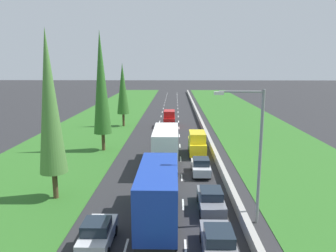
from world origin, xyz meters
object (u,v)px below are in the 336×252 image
at_px(red_van_centre_lane, 169,119).
at_px(poplar_tree_third, 101,83).
at_px(yellow_van_right_lane, 197,144).
at_px(poplar_tree_second, 49,103).
at_px(street_light_mast, 255,148).
at_px(green_sedan_centre_lane_fourth, 168,140).
at_px(poplar_tree_fourth, 123,89).
at_px(white_box_truck_centre_lane, 166,146).
at_px(silver_hatchback_left_lane, 98,233).
at_px(grey_sedan_right_lane_third, 211,199).
at_px(silver_hatchback_right_lane, 201,166).
at_px(blue_box_truck_centre_lane, 159,193).
at_px(grey_sedan_right_lane, 218,243).
at_px(grey_sedan_centre_lane, 166,131).

height_order(red_van_centre_lane, poplar_tree_third, poplar_tree_third).
xyz_separation_m(yellow_van_right_lane, poplar_tree_second, (-12.06, -12.68, 6.27)).
bearing_deg(yellow_van_right_lane, street_light_mast, -80.92).
xyz_separation_m(green_sedan_centre_lane_fourth, poplar_tree_fourth, (-7.94, 13.37, 5.60)).
height_order(white_box_truck_centre_lane, silver_hatchback_left_lane, white_box_truck_centre_lane).
distance_m(grey_sedan_right_lane_third, silver_hatchback_right_lane, 7.65).
bearing_deg(silver_hatchback_left_lane, red_van_centre_lane, 84.57).
bearing_deg(silver_hatchback_right_lane, poplar_tree_fourth, 114.84).
xyz_separation_m(blue_box_truck_centre_lane, poplar_tree_second, (-8.44, 3.97, 5.49)).
xyz_separation_m(yellow_van_right_lane, poplar_tree_third, (-11.42, 1.86, 6.89)).
xyz_separation_m(silver_hatchback_right_lane, poplar_tree_second, (-11.98, -5.83, 6.84)).
bearing_deg(red_van_centre_lane, silver_hatchback_right_lane, -81.86).
bearing_deg(poplar_tree_fourth, red_van_centre_lane, -1.84).
relative_size(blue_box_truck_centre_lane, poplar_tree_fourth, 0.88).
distance_m(poplar_tree_fourth, street_light_mast, 36.85).
bearing_deg(silver_hatchback_right_lane, silver_hatchback_left_lane, -118.87).
xyz_separation_m(grey_sedan_right_lane, green_sedan_centre_lane_fourth, (-3.34, 24.64, 0.00)).
relative_size(grey_sedan_right_lane, poplar_tree_second, 0.34).
relative_size(blue_box_truck_centre_lane, white_box_truck_centre_lane, 1.00).
bearing_deg(grey_sedan_centre_lane, red_van_centre_lane, 87.19).
distance_m(grey_sedan_centre_lane, yellow_van_right_lane, 10.82).
height_order(green_sedan_centre_lane_fourth, red_van_centre_lane, red_van_centre_lane).
relative_size(silver_hatchback_right_lane, yellow_van_right_lane, 0.80).
bearing_deg(grey_sedan_right_lane_third, grey_sedan_centre_lane, 99.20).
height_order(grey_sedan_centre_lane, poplar_tree_second, poplar_tree_second).
height_order(grey_sedan_centre_lane, poplar_tree_fourth, poplar_tree_fourth).
bearing_deg(poplar_tree_second, yellow_van_right_lane, 46.44).
height_order(grey_sedan_right_lane, poplar_tree_second, poplar_tree_second).
distance_m(silver_hatchback_left_lane, silver_hatchback_right_lane, 14.46).
height_order(blue_box_truck_centre_lane, street_light_mast, street_light_mast).
bearing_deg(poplar_tree_second, green_sedan_centre_lane_fourth, 63.21).
distance_m(white_box_truck_centre_lane, poplar_tree_third, 11.77).
height_order(grey_sedan_centre_lane, red_van_centre_lane, red_van_centre_lane).
distance_m(grey_sedan_right_lane, poplar_tree_second, 15.74).
distance_m(white_box_truck_centre_lane, green_sedan_centre_lane_fourth, 8.74).
relative_size(silver_hatchback_left_lane, yellow_van_right_lane, 0.80).
bearing_deg(grey_sedan_right_lane, blue_box_truck_centre_lane, 133.31).
distance_m(white_box_truck_centre_lane, poplar_tree_fourth, 23.77).
xyz_separation_m(poplar_tree_third, poplar_tree_fourth, (-0.01, 15.81, -1.88)).
xyz_separation_m(grey_sedan_right_lane, street_light_mast, (2.76, 3.97, 4.42)).
relative_size(yellow_van_right_lane, poplar_tree_fourth, 0.46).
bearing_deg(poplar_tree_fourth, grey_sedan_right_lane_third, -70.34).
bearing_deg(poplar_tree_fourth, poplar_tree_second, -91.19).
height_order(poplar_tree_third, poplar_tree_fourth, poplar_tree_third).
height_order(blue_box_truck_centre_lane, poplar_tree_third, poplar_tree_third).
distance_m(green_sedan_centre_lane_fourth, red_van_centre_lane, 13.13).
bearing_deg(green_sedan_centre_lane_fourth, poplar_tree_second, -116.79).
xyz_separation_m(grey_sedan_right_lane, yellow_van_right_lane, (0.14, 20.34, 0.59)).
xyz_separation_m(grey_sedan_right_lane_third, silver_hatchback_right_lane, (-0.15, 7.65, 0.02)).
bearing_deg(silver_hatchback_left_lane, blue_box_truck_centre_lane, 39.76).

